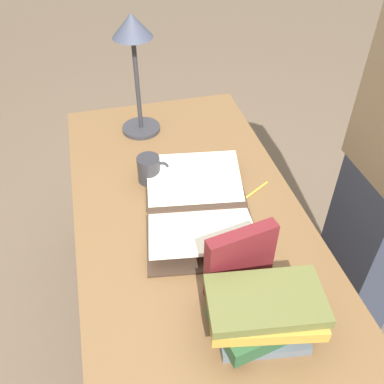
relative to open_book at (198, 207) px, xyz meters
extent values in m
plane|color=brown|center=(0.03, 0.03, -0.75)|extent=(12.00, 12.00, 0.00)
cube|color=brown|center=(0.03, 0.03, -0.04)|extent=(1.44, 0.76, 0.03)
cube|color=brown|center=(0.70, -0.30, -0.40)|extent=(0.06, 0.06, 0.70)
cube|color=brown|center=(0.70, 0.36, -0.40)|extent=(0.06, 0.06, 0.70)
cube|color=#38281E|center=(0.00, 0.00, -0.01)|extent=(0.07, 0.34, 0.02)
cube|color=#38281E|center=(-0.14, 0.02, -0.02)|extent=(0.30, 0.38, 0.01)
cube|color=#38281E|center=(0.14, -0.02, -0.02)|extent=(0.30, 0.38, 0.01)
cube|color=silver|center=(-0.13, 0.02, 0.01)|extent=(0.28, 0.36, 0.07)
cube|color=silver|center=(0.13, -0.02, 0.01)|extent=(0.28, 0.36, 0.07)
cube|color=slate|center=(-0.47, -0.05, -0.01)|extent=(0.20, 0.24, 0.03)
cube|color=#234C2D|center=(-0.47, -0.05, 0.04)|extent=(0.19, 0.26, 0.05)
cube|color=#BC8933|center=(-0.47, -0.05, 0.08)|extent=(0.23, 0.30, 0.03)
cube|color=brown|center=(-0.47, -0.05, 0.11)|extent=(0.20, 0.30, 0.03)
cube|color=maroon|center=(-0.32, -0.03, 0.09)|extent=(0.07, 0.20, 0.22)
cylinder|color=#2D2D33|center=(0.54, 0.11, -0.01)|extent=(0.16, 0.16, 0.02)
cylinder|color=#2D2D33|center=(0.54, 0.11, 0.19)|extent=(0.02, 0.02, 0.38)
cone|color=#333847|center=(0.54, 0.11, 0.42)|extent=(0.15, 0.15, 0.09)
cylinder|color=#28282D|center=(0.20, 0.13, 0.03)|extent=(0.08, 0.08, 0.10)
torus|color=#28282D|center=(0.20, 0.08, 0.03)|extent=(0.01, 0.05, 0.05)
cylinder|color=gold|center=(0.04, -0.22, -0.02)|extent=(0.08, 0.13, 0.01)
cube|color=#2D3342|center=(-0.09, -0.66, -0.34)|extent=(0.31, 0.20, 0.83)
camera|label=1|loc=(-1.00, 0.27, 0.99)|focal=40.00mm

